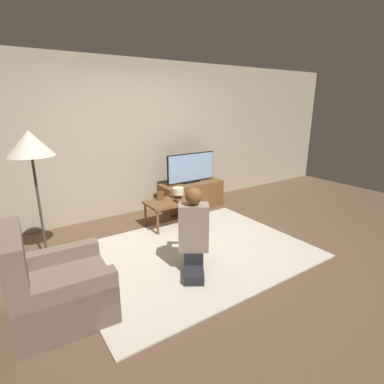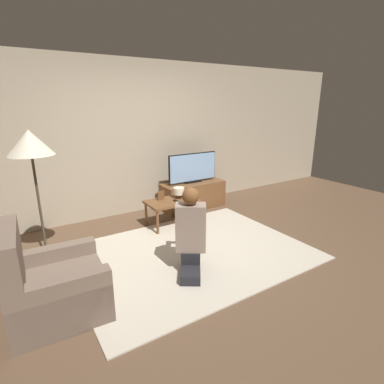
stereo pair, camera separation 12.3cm
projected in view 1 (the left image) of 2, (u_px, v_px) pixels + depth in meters
name	position (u px, v px, depth m)	size (l,w,h in m)	color
ground_plane	(193.00, 253.00, 3.93)	(10.00, 10.00, 0.00)	brown
wall_back	(129.00, 139.00, 5.09)	(10.00, 0.06, 2.60)	tan
rug	(193.00, 253.00, 3.93)	(2.93, 2.19, 0.02)	beige
tv_stand	(191.00, 195.00, 5.59)	(1.18, 0.48, 0.49)	brown
tv	(191.00, 168.00, 5.45)	(0.98, 0.08, 0.54)	black
coffee_table	(171.00, 204.00, 4.72)	(0.80, 0.49, 0.42)	brown
floor_lamp	(31.00, 148.00, 3.29)	(0.50, 0.50, 1.62)	#4C4233
armchair	(57.00, 290.00, 2.70)	(0.86, 0.83, 0.91)	#7A6656
person_kneeling	(194.00, 230.00, 3.39)	(0.63, 0.78, 1.00)	#232328
picture_frame	(161.00, 196.00, 4.70)	(0.11, 0.01, 0.15)	brown
table_lamp	(178.00, 192.00, 4.81)	(0.18, 0.18, 0.17)	#4C3823
remote	(176.00, 201.00, 4.64)	(0.04, 0.15, 0.02)	black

